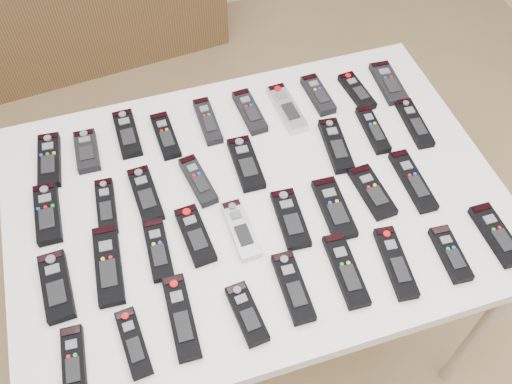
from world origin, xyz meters
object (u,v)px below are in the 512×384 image
object	(u,v)px
remote_35	(496,235)
remote_32	(346,270)
remote_16	(373,129)
remote_25	(372,192)
remote_7	(318,95)
remote_12	(146,194)
remote_4	(208,121)
remote_14	(246,163)
remote_0	(49,160)
remote_8	(357,91)
remote_18	(57,286)
remote_6	(287,108)
remote_27	(74,362)
remote_23	(290,219)
remote_28	(134,343)
table	(256,210)
remote_1	(87,151)
remote_30	(247,314)
remote_19	(108,265)
remote_22	(241,229)
remote_17	(414,123)
remote_26	(413,181)
remote_9	(388,83)
remote_10	(48,214)
remote_33	(396,263)
remote_29	(181,317)
remote_3	(165,136)
remote_11	(106,206)
remote_31	(293,287)
remote_2	(127,134)
remote_21	(195,235)
remote_5	(250,112)
remote_20	(158,249)
remote_15	(336,145)
remote_13	(198,181)
remote_24	(334,208)

from	to	relation	value
remote_35	remote_32	bearing A→B (deg)	177.10
remote_16	remote_25	xyz separation A→B (m)	(-0.09, -0.20, -0.00)
remote_7	remote_12	size ratio (longest dim) A/B	0.90
remote_4	remote_25	world-z (taller)	remote_4
remote_7	remote_14	world-z (taller)	remote_7
remote_7	remote_32	world-z (taller)	remote_7
remote_0	remote_8	distance (m)	0.89
remote_16	remote_18	world-z (taller)	remote_18
remote_6	remote_27	bearing A→B (deg)	-143.27
remote_23	remote_28	xyz separation A→B (m)	(-0.42, -0.20, 0.00)
table	remote_1	xyz separation A→B (m)	(-0.39, 0.27, 0.07)
remote_6	remote_30	size ratio (longest dim) A/B	1.27
remote_7	remote_19	xyz separation A→B (m)	(-0.67, -0.38, -0.00)
remote_1	remote_30	size ratio (longest dim) A/B	0.94
remote_19	remote_22	xyz separation A→B (m)	(0.32, 0.00, -0.00)
remote_17	remote_26	world-z (taller)	remote_26
remote_9	remote_10	distance (m)	1.03
remote_9	remote_25	world-z (taller)	same
remote_22	remote_8	bearing A→B (deg)	35.77
remote_23	remote_26	xyz separation A→B (m)	(0.34, 0.02, 0.00)
table	remote_12	size ratio (longest dim) A/B	7.29
remote_9	remote_12	xyz separation A→B (m)	(-0.77, -0.19, 0.00)
remote_18	remote_33	world-z (taller)	remote_18
remote_10	remote_29	distance (m)	0.45
remote_3	remote_33	size ratio (longest dim) A/B	0.88
remote_30	remote_11	bearing A→B (deg)	117.80
remote_6	remote_35	size ratio (longest dim) A/B	1.07
remote_32	remote_7	bearing A→B (deg)	78.06
remote_12	remote_23	world-z (taller)	remote_12
remote_11	remote_19	distance (m)	0.17
remote_1	remote_23	bearing A→B (deg)	-37.83
remote_31	remote_18	bearing A→B (deg)	163.71
remote_8	remote_9	xyz separation A→B (m)	(0.10, 0.01, -0.00)
remote_18	remote_2	bearing A→B (deg)	58.42
table	remote_21	bearing A→B (deg)	-157.39
remote_4	remote_30	distance (m)	0.59
remote_4	remote_17	size ratio (longest dim) A/B	0.94
remote_3	remote_9	xyz separation A→B (m)	(0.68, 0.01, 0.00)
remote_5	remote_32	size ratio (longest dim) A/B	0.86
remote_7	remote_29	distance (m)	0.77
remote_20	remote_15	bearing A→B (deg)	20.42
remote_6	remote_29	size ratio (longest dim) A/B	0.92
remote_25	remote_31	xyz separation A→B (m)	(-0.28, -0.19, 0.00)
remote_5	remote_13	bearing A→B (deg)	-138.85
remote_12	remote_16	size ratio (longest dim) A/B	1.02
remote_10	remote_15	bearing A→B (deg)	0.70
remote_16	remote_28	world-z (taller)	same
table	remote_24	xyz separation A→B (m)	(0.17, -0.10, 0.07)
remote_25	remote_27	world-z (taller)	same
remote_1	remote_21	size ratio (longest dim) A/B	0.84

